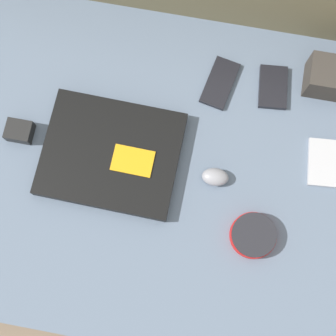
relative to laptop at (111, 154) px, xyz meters
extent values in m
plane|color=#7A6651|center=(0.13, -0.01, -0.16)|extent=(8.00, 8.00, 0.00)
cube|color=slate|center=(0.13, -0.01, -0.09)|extent=(1.06, 0.77, 0.15)
cube|color=black|center=(0.00, 0.00, 0.00)|extent=(0.31, 0.25, 0.03)
cube|color=orange|center=(0.05, -0.01, 0.02)|extent=(0.09, 0.06, 0.00)
ellipsoid|color=gray|center=(0.24, -0.01, 0.00)|extent=(0.06, 0.04, 0.03)
cylinder|color=red|center=(0.34, -0.12, 0.00)|extent=(0.10, 0.10, 0.02)
cylinder|color=#232328|center=(0.34, -0.12, 0.01)|extent=(0.10, 0.10, 0.01)
cube|color=#B7B7BC|center=(0.47, 0.07, -0.01)|extent=(0.07, 0.11, 0.01)
cube|color=black|center=(0.21, 0.22, -0.01)|extent=(0.08, 0.13, 0.01)
cube|color=black|center=(0.34, 0.23, -0.01)|extent=(0.07, 0.11, 0.01)
cube|color=#38332D|center=(0.46, 0.26, 0.02)|extent=(0.12, 0.08, 0.07)
cube|color=black|center=(-0.21, 0.01, 0.00)|extent=(0.06, 0.05, 0.03)
camera|label=1|loc=(0.17, -0.24, 1.01)|focal=50.00mm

